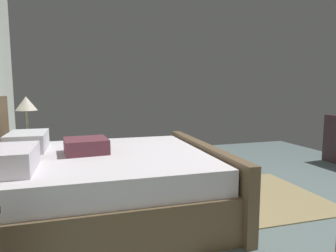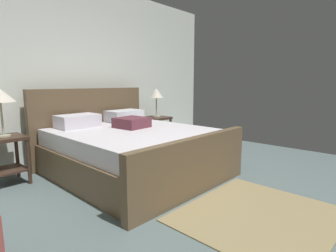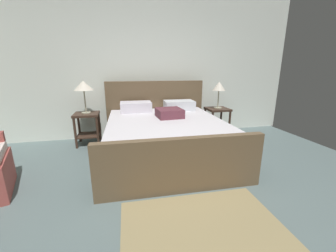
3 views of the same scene
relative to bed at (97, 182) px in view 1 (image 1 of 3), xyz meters
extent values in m
cube|color=slate|center=(-0.12, -1.64, -0.35)|extent=(6.21, 5.67, 0.02)
cube|color=brown|center=(0.00, -0.06, -0.14)|extent=(1.87, 2.04, 0.40)
cube|color=brown|center=(-0.03, -1.11, -0.01)|extent=(1.95, 0.15, 0.66)
cube|color=silver|center=(0.00, -0.06, 0.17)|extent=(1.79, 1.98, 0.22)
cube|color=silver|center=(-0.40, 0.67, 0.37)|extent=(0.57, 0.37, 0.18)
cube|color=silver|center=(0.43, 0.65, 0.37)|extent=(0.57, 0.37, 0.18)
cube|color=brown|center=(0.10, 0.09, 0.35)|extent=(0.43, 0.43, 0.14)
cube|color=#3D281E|center=(1.29, 0.76, 0.24)|extent=(0.44, 0.44, 0.04)
cube|color=#3D281E|center=(1.29, 0.76, -0.16)|extent=(0.40, 0.40, 0.02)
cylinder|color=#3D281E|center=(1.10, 0.57, -0.06)|extent=(0.04, 0.04, 0.56)
cylinder|color=#3D281E|center=(1.48, 0.57, -0.06)|extent=(0.04, 0.04, 0.56)
cylinder|color=#3D281E|center=(1.10, 0.95, -0.06)|extent=(0.04, 0.04, 0.56)
cylinder|color=#3D281E|center=(1.48, 0.95, -0.06)|extent=(0.04, 0.04, 0.56)
cylinder|color=#B7B293|center=(1.29, 0.76, 0.27)|extent=(0.16, 0.16, 0.02)
cylinder|color=#B7B293|center=(1.29, 0.76, 0.45)|extent=(0.02, 0.02, 0.34)
cone|color=silver|center=(1.29, 0.76, 0.71)|extent=(0.26, 0.26, 0.18)
cube|color=#9A885C|center=(0.00, -1.84, -0.34)|extent=(1.49, 1.31, 0.01)
camera|label=1|loc=(-2.87, 0.20, 0.91)|focal=32.05mm
camera|label=2|loc=(-2.34, -2.78, 0.90)|focal=28.70mm
camera|label=3|loc=(-0.65, -3.16, 1.04)|focal=22.18mm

